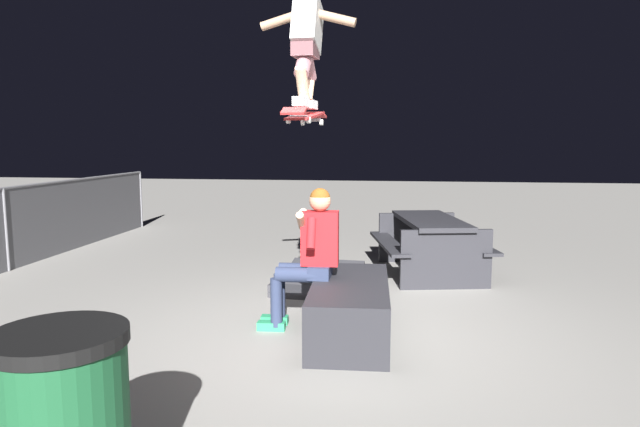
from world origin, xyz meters
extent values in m
plane|color=gray|center=(0.00, 0.00, 0.00)|extent=(40.00, 40.00, 0.00)
cube|color=#28282D|center=(0.12, -0.11, 0.25)|extent=(1.59, 0.75, 0.50)
cube|color=#2D3856|center=(0.27, 0.19, 0.56)|extent=(0.32, 0.20, 0.12)
cube|color=red|center=(0.27, 0.19, 0.87)|extent=(0.21, 0.35, 0.50)
sphere|color=tan|center=(0.27, 0.19, 1.22)|extent=(0.20, 0.20, 0.20)
sphere|color=brown|center=(0.27, 0.19, 1.24)|extent=(0.19, 0.19, 0.19)
cylinder|color=red|center=(0.07, 0.24, 0.94)|extent=(0.19, 0.09, 0.29)
cylinder|color=tan|center=(0.14, 0.34, 1.04)|extent=(0.24, 0.08, 0.19)
cylinder|color=red|center=(0.47, 0.26, 0.94)|extent=(0.19, 0.09, 0.29)
cylinder|color=tan|center=(0.38, 0.35, 1.04)|extent=(0.24, 0.08, 0.19)
cylinder|color=#2D3856|center=(0.17, 0.39, 0.54)|extent=(0.16, 0.41, 0.14)
cylinder|color=#2D3856|center=(0.16, 0.59, 0.27)|extent=(0.11, 0.11, 0.46)
cube|color=#2D9E66|center=(0.16, 0.64, 0.04)|extent=(0.11, 0.26, 0.08)
cylinder|color=#2D3856|center=(0.35, 0.39, 0.54)|extent=(0.16, 0.41, 0.14)
cylinder|color=#2D3856|center=(0.34, 0.59, 0.27)|extent=(0.11, 0.11, 0.46)
cube|color=#2D9E66|center=(0.34, 0.64, 0.04)|extent=(0.11, 0.26, 0.08)
cube|color=#B72D2D|center=(0.27, 0.32, 1.98)|extent=(0.81, 0.24, 0.11)
cube|color=#B72D2D|center=(0.72, 0.30, 2.00)|extent=(0.13, 0.21, 0.04)
cube|color=#B72D2D|center=(-0.18, 0.35, 2.00)|extent=(0.13, 0.21, 0.07)
cube|color=#99999E|center=(0.55, 0.30, 1.96)|extent=(0.07, 0.16, 0.04)
cylinder|color=white|center=(0.55, 0.39, 1.93)|extent=(0.06, 0.03, 0.05)
cylinder|color=white|center=(0.54, 0.21, 1.93)|extent=(0.06, 0.03, 0.05)
cube|color=#99999E|center=(-0.01, 0.34, 1.96)|extent=(0.07, 0.16, 0.04)
cylinder|color=white|center=(-0.01, 0.43, 1.93)|extent=(0.06, 0.03, 0.05)
cylinder|color=white|center=(-0.02, 0.25, 1.93)|extent=(0.06, 0.03, 0.05)
cube|color=white|center=(0.45, 0.31, 2.09)|extent=(0.27, 0.11, 0.08)
cube|color=white|center=(0.09, 0.33, 2.09)|extent=(0.27, 0.11, 0.08)
cylinder|color=tan|center=(0.39, 0.31, 2.25)|extent=(0.24, 0.11, 0.31)
cylinder|color=#82545A|center=(0.32, 0.32, 2.45)|extent=(0.34, 0.15, 0.33)
cylinder|color=tan|center=(0.14, 0.33, 2.25)|extent=(0.24, 0.11, 0.31)
cylinder|color=#82545A|center=(0.21, 0.32, 2.45)|extent=(0.34, 0.15, 0.33)
cube|color=#82545A|center=(0.27, 0.32, 2.55)|extent=(0.31, 0.22, 0.12)
cube|color=white|center=(0.35, 0.32, 2.79)|extent=(0.46, 0.24, 0.52)
cylinder|color=tan|center=(0.38, 0.53, 2.85)|extent=(0.10, 0.45, 0.19)
cylinder|color=tan|center=(0.35, 0.09, 2.85)|extent=(0.10, 0.45, 0.19)
cube|color=#38383D|center=(1.74, 0.40, 0.03)|extent=(1.23, 1.02, 0.06)
cube|color=#38383D|center=(1.74, 0.40, 0.08)|extent=(1.18, 1.02, 0.31)
cube|color=#38383D|center=(1.74, 0.86, 0.07)|extent=(1.04, 0.13, 0.14)
cube|color=#38383D|center=(1.74, -0.07, 0.07)|extent=(1.04, 0.13, 0.14)
cube|color=#28282D|center=(2.63, -0.95, 0.72)|extent=(1.80, 1.02, 0.06)
cube|color=#28282D|center=(2.52, -0.41, 0.42)|extent=(1.71, 0.57, 0.04)
cube|color=#28282D|center=(2.74, -1.49, 0.42)|extent=(1.71, 0.57, 0.04)
cube|color=#28282D|center=(3.38, -0.80, 0.36)|extent=(0.27, 1.09, 0.72)
cube|color=#28282D|center=(1.87, -1.10, 0.36)|extent=(0.27, 1.09, 0.72)
cylinder|color=black|center=(-2.68, 0.88, 0.94)|extent=(0.57, 0.57, 0.06)
cylinder|color=slate|center=(2.00, 4.72, 0.56)|extent=(0.05, 0.05, 1.13)
cylinder|color=slate|center=(6.00, 4.72, 0.56)|extent=(0.05, 0.05, 1.13)
camera|label=1|loc=(-4.75, -0.51, 1.76)|focal=31.19mm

